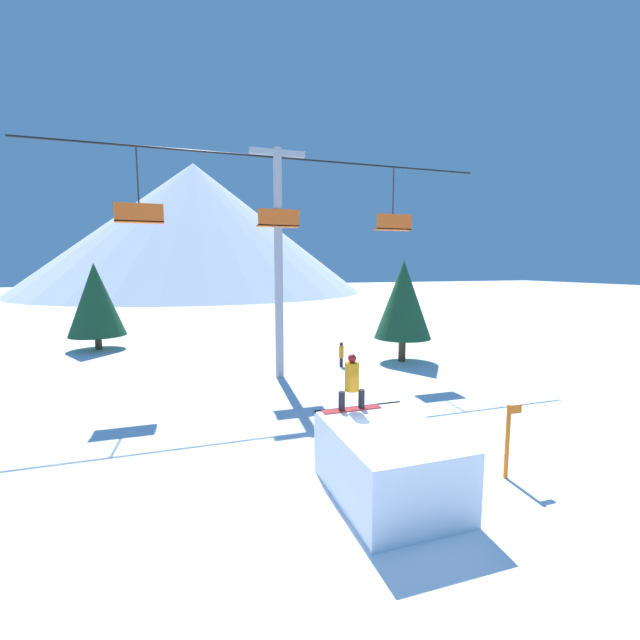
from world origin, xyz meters
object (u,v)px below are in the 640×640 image
snowboarder (352,382)px  pine_tree_near (403,300)px  distant_skier (341,353)px  snow_ramp (388,463)px  trail_marker (508,439)px

snowboarder → pine_tree_near: size_ratio=0.28×
distant_skier → pine_tree_near: bearing=1.8°
snow_ramp → snowboarder: snowboarder is taller
snow_ramp → snowboarder: (-0.28, 1.39, 1.45)m
snow_ramp → distant_skier: snow_ramp is taller
trail_marker → distant_skier: (0.41, 11.77, -0.28)m
snow_ramp → distant_skier: 12.11m
pine_tree_near → distant_skier: pine_tree_near is taller
snowboarder → distant_skier: snowboarder is taller
pine_tree_near → distant_skier: 4.33m
trail_marker → pine_tree_near: bearing=71.9°
trail_marker → distant_skier: size_ratio=1.45×
trail_marker → distant_skier: trail_marker is taller
snow_ramp → trail_marker: bearing=-3.1°
pine_tree_near → trail_marker: pine_tree_near is taller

